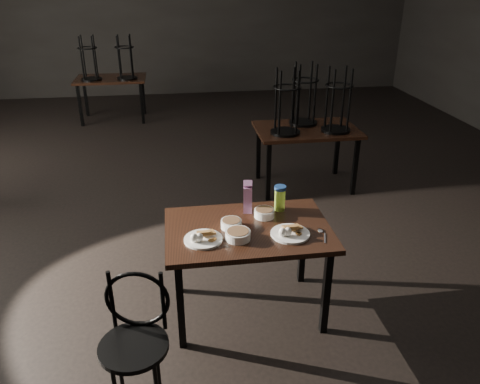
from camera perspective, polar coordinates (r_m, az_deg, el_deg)
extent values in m
plane|color=black|center=(4.95, -5.76, -4.33)|extent=(12.00, 12.00, 0.00)
cube|color=black|center=(10.34, -8.13, 20.48)|extent=(10.00, 0.04, 3.20)
cube|color=black|center=(3.42, 0.98, -4.66)|extent=(1.20, 0.80, 0.04)
cube|color=black|center=(3.33, -7.26, -13.62)|extent=(0.05, 0.05, 0.71)
cube|color=black|center=(3.48, 10.47, -11.93)|extent=(0.05, 0.05, 0.71)
cube|color=black|center=(3.85, -7.56, -7.66)|extent=(0.05, 0.05, 0.71)
cube|color=black|center=(3.98, 7.64, -6.47)|extent=(0.05, 0.05, 0.71)
cylinder|color=white|center=(3.26, -4.51, -5.76)|extent=(0.27, 0.27, 0.02)
cube|color=olive|center=(3.27, -4.51, -4.53)|extent=(0.10, 0.10, 0.05)
cube|color=olive|center=(3.28, -3.94, -4.49)|extent=(0.11, 0.11, 0.03)
ellipsoid|color=white|center=(3.21, -5.63, -5.57)|extent=(0.05, 0.05, 0.06)
ellipsoid|color=white|center=(3.21, -4.96, -5.52)|extent=(0.05, 0.05, 0.06)
cylinder|color=white|center=(3.34, 6.13, -5.09)|extent=(0.28, 0.28, 0.02)
cube|color=olive|center=(3.35, 6.08, -3.84)|extent=(0.10, 0.10, 0.05)
cube|color=olive|center=(3.35, 6.64, -3.79)|extent=(0.12, 0.12, 0.03)
ellipsoid|color=white|center=(3.27, 5.19, -4.89)|extent=(0.05, 0.05, 0.07)
ellipsoid|color=white|center=(3.28, 5.86, -4.84)|extent=(0.05, 0.05, 0.07)
cylinder|color=white|center=(3.40, -1.07, -3.92)|extent=(0.15, 0.15, 0.06)
cylinder|color=brown|center=(3.39, -1.07, -3.60)|extent=(0.13, 0.13, 0.01)
cylinder|color=white|center=(3.55, 2.98, -2.58)|extent=(0.15, 0.15, 0.06)
cylinder|color=brown|center=(3.54, 2.99, -2.27)|extent=(0.13, 0.13, 0.01)
cylinder|color=white|center=(3.26, -0.26, -5.27)|extent=(0.18, 0.18, 0.06)
cylinder|color=brown|center=(3.25, -0.26, -4.94)|extent=(0.15, 0.15, 0.01)
cube|color=#811775|center=(3.58, 0.94, -0.92)|extent=(0.08, 0.08, 0.21)
cube|color=#811775|center=(3.52, 0.96, 0.94)|extent=(0.08, 0.08, 0.07)
cylinder|color=#B5E744|center=(3.63, 4.87, -0.94)|extent=(0.10, 0.10, 0.17)
cylinder|color=navy|center=(3.59, 4.93, 0.50)|extent=(0.12, 0.12, 0.03)
ellipsoid|color=silver|center=(3.41, 9.78, -4.63)|extent=(0.06, 0.07, 0.01)
cube|color=silver|center=(3.33, 10.30, -5.55)|extent=(0.05, 0.13, 0.00)
cylinder|color=black|center=(2.93, -12.85, -17.92)|extent=(0.41, 0.41, 0.03)
torus|color=black|center=(2.93, -12.43, -12.67)|extent=(0.39, 0.10, 0.40)
cylinder|color=black|center=(3.16, -10.08, -19.46)|extent=(0.03, 0.03, 0.46)
cylinder|color=black|center=(3.19, -14.50, -19.59)|extent=(0.03, 0.03, 0.46)
cube|color=black|center=(5.66, 8.14, 7.51)|extent=(1.20, 0.80, 0.04)
cube|color=black|center=(5.37, 3.49, 2.48)|extent=(0.05, 0.05, 0.71)
cube|color=black|center=(5.67, 13.85, 3.01)|extent=(0.05, 0.05, 0.71)
cube|color=black|center=(5.96, 2.25, 4.86)|extent=(0.05, 0.05, 0.71)
cube|color=black|center=(6.22, 11.75, 5.25)|extent=(0.05, 0.05, 0.71)
cylinder|color=black|center=(5.43, 5.53, 7.29)|extent=(0.34, 0.34, 0.03)
torus|color=black|center=(5.30, 5.76, 12.43)|extent=(0.32, 0.32, 0.02)
cylinder|color=black|center=(5.45, 6.48, 11.29)|extent=(0.03, 0.03, 0.70)
cylinder|color=black|center=(5.40, 4.41, 11.26)|extent=(0.03, 0.03, 0.70)
cylinder|color=black|center=(5.22, 4.88, 10.73)|extent=(0.03, 0.03, 0.70)
cylinder|color=black|center=(5.26, 7.02, 10.76)|extent=(0.03, 0.03, 0.70)
cylinder|color=black|center=(5.60, 11.56, 7.45)|extent=(0.34, 0.34, 0.03)
torus|color=black|center=(5.47, 12.02, 12.43)|extent=(0.32, 0.32, 0.02)
cylinder|color=black|center=(5.63, 12.52, 11.32)|extent=(0.03, 0.03, 0.70)
cylinder|color=black|center=(5.56, 10.57, 11.32)|extent=(0.03, 0.03, 0.70)
cylinder|color=black|center=(5.38, 11.23, 10.80)|extent=(0.03, 0.03, 0.70)
cylinder|color=black|center=(5.45, 13.23, 10.79)|extent=(0.03, 0.03, 0.70)
cylinder|color=black|center=(5.81, 7.68, 8.39)|extent=(0.34, 0.34, 0.03)
torus|color=black|center=(5.69, 7.97, 13.21)|extent=(0.32, 0.32, 0.02)
cylinder|color=black|center=(5.84, 8.58, 12.12)|extent=(0.03, 0.03, 0.70)
cylinder|color=black|center=(5.78, 6.66, 12.11)|extent=(0.03, 0.03, 0.70)
cylinder|color=black|center=(5.60, 7.17, 11.64)|extent=(0.03, 0.03, 0.70)
cylinder|color=black|center=(5.65, 9.15, 11.65)|extent=(0.03, 0.03, 0.70)
cube|color=black|center=(8.70, -15.50, 13.15)|extent=(1.20, 0.80, 0.04)
cube|color=black|center=(8.55, -18.92, 9.91)|extent=(0.05, 0.05, 0.71)
cube|color=black|center=(8.43, -11.86, 10.52)|extent=(0.05, 0.05, 0.71)
cube|color=black|center=(9.17, -18.30, 10.97)|extent=(0.05, 0.05, 0.71)
cube|color=black|center=(9.05, -11.69, 11.54)|extent=(0.05, 0.05, 0.71)
cylinder|color=black|center=(8.59, -17.66, 12.98)|extent=(0.34, 0.34, 0.03)
torus|color=black|center=(8.51, -18.11, 16.25)|extent=(0.32, 0.32, 0.02)
cylinder|color=black|center=(8.61, -17.22, 15.55)|extent=(0.03, 0.03, 0.70)
cylinder|color=black|center=(8.64, -18.56, 15.40)|extent=(0.03, 0.03, 0.70)
cylinder|color=black|center=(8.45, -18.77, 15.17)|extent=(0.03, 0.03, 0.70)
cylinder|color=black|center=(8.41, -17.40, 15.32)|extent=(0.03, 0.03, 0.70)
cylinder|color=black|center=(8.52, -13.58, 13.35)|extent=(0.34, 0.34, 0.03)
torus|color=black|center=(8.43, -13.93, 16.66)|extent=(0.32, 0.32, 0.02)
cylinder|color=black|center=(8.54, -13.10, 15.93)|extent=(0.03, 0.03, 0.70)
cylinder|color=black|center=(8.56, -14.47, 15.81)|extent=(0.03, 0.03, 0.70)
cylinder|color=black|center=(8.36, -14.59, 15.59)|extent=(0.03, 0.03, 0.70)
cylinder|color=black|center=(8.35, -13.19, 15.71)|extent=(0.03, 0.03, 0.70)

